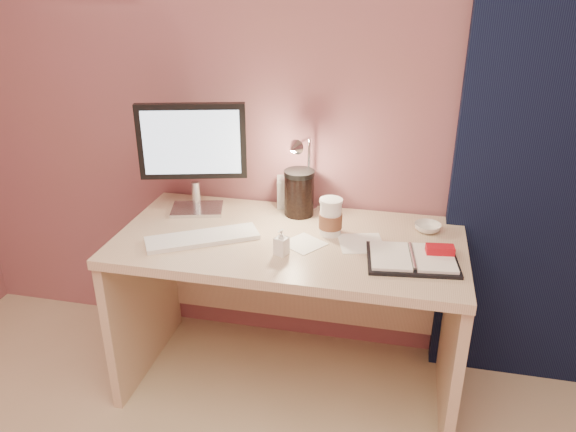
% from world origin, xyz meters
% --- Properties ---
extents(room, '(3.50, 3.50, 3.50)m').
position_xyz_m(room, '(0.95, 1.69, 1.14)').
color(room, '#C6B28E').
rests_on(room, ground).
extents(desk, '(1.40, 0.70, 0.73)m').
position_xyz_m(desk, '(0.00, 1.45, 0.50)').
color(desk, beige).
rests_on(desk, ground).
extents(monitor, '(0.45, 0.21, 0.49)m').
position_xyz_m(monitor, '(-0.46, 1.55, 1.02)').
color(monitor, silver).
rests_on(monitor, desk).
extents(keyboard, '(0.45, 0.34, 0.02)m').
position_xyz_m(keyboard, '(-0.34, 1.29, 0.74)').
color(keyboard, white).
rests_on(keyboard, desk).
extents(planner, '(0.36, 0.29, 0.05)m').
position_xyz_m(planner, '(0.50, 1.29, 0.74)').
color(planner, black).
rests_on(planner, desk).
extents(paper_a, '(0.21, 0.21, 0.00)m').
position_xyz_m(paper_a, '(0.29, 1.39, 0.73)').
color(paper_a, white).
rests_on(paper_a, desk).
extents(paper_b, '(0.20, 0.20, 0.00)m').
position_xyz_m(paper_b, '(0.07, 1.34, 0.73)').
color(paper_b, white).
rests_on(paper_b, desk).
extents(coffee_cup, '(0.10, 0.10, 0.15)m').
position_xyz_m(coffee_cup, '(0.16, 1.45, 0.80)').
color(coffee_cup, white).
rests_on(coffee_cup, desk).
extents(bowl, '(0.13, 0.13, 0.03)m').
position_xyz_m(bowl, '(0.55, 1.56, 0.75)').
color(bowl, silver).
rests_on(bowl, desk).
extents(lotion_bottle, '(0.06, 0.06, 0.10)m').
position_xyz_m(lotion_bottle, '(0.00, 1.24, 0.78)').
color(lotion_bottle, white).
rests_on(lotion_bottle, desk).
extents(dark_jar, '(0.13, 0.13, 0.18)m').
position_xyz_m(dark_jar, '(-0.01, 1.62, 0.82)').
color(dark_jar, black).
rests_on(dark_jar, desk).
extents(product_box, '(0.11, 0.09, 0.14)m').
position_xyz_m(product_box, '(-0.08, 1.69, 0.80)').
color(product_box, beige).
rests_on(product_box, desk).
extents(desk_lamp, '(0.12, 0.22, 0.36)m').
position_xyz_m(desk_lamp, '(0.04, 1.60, 0.95)').
color(desk_lamp, silver).
rests_on(desk_lamp, desk).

